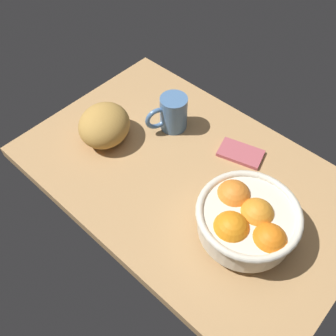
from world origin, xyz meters
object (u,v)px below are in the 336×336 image
Objects in this scene: bread_loaf at (104,125)px; mug at (172,113)px; fruit_bowl at (247,220)px; napkin_folded at (241,153)px.

bread_loaf is 1.27× the size of mug.
fruit_bowl is 1.97× the size of napkin_folded.
bread_loaf is at bearing 0.93° from fruit_bowl.
mug reaches higher than bread_loaf.
mug is at bearing -123.91° from bread_loaf.
bread_loaf is at bearing 32.99° from napkin_folded.
mug reaches higher than napkin_folded.
napkin_folded is 0.96× the size of mug.
napkin_folded is (-29.67, -19.26, -4.17)cm from bread_loaf.
napkin_folded is at bearing -147.01° from bread_loaf.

